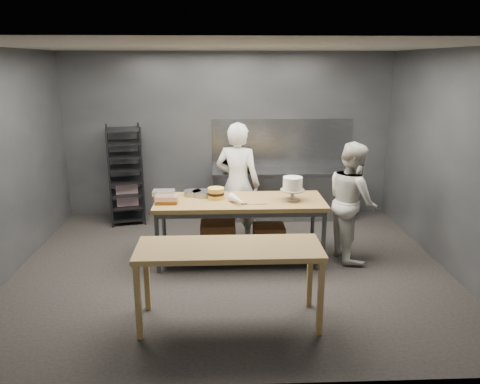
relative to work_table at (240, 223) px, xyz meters
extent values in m
plane|color=black|center=(-0.12, -0.29, -0.57)|extent=(6.00, 6.00, 0.00)
cube|color=#4C4F54|center=(-0.12, 2.21, 0.93)|extent=(6.00, 0.04, 3.00)
cube|color=olive|center=(0.00, -0.02, 0.32)|extent=(2.40, 0.90, 0.06)
cube|color=#47494C|center=(0.00, -0.02, -0.37)|extent=(2.25, 0.75, 0.03)
cylinder|color=#47494C|center=(-1.14, -0.41, -0.14)|extent=(0.06, 0.06, 0.86)
cylinder|color=#47494C|center=(-1.14, 0.37, -0.14)|extent=(0.06, 0.06, 0.86)
cylinder|color=#47494C|center=(1.14, -0.41, -0.14)|extent=(0.06, 0.06, 0.86)
cylinder|color=#47494C|center=(1.14, 0.37, -0.14)|extent=(0.06, 0.06, 0.86)
cube|color=brown|center=(-0.32, 0.03, -0.18)|extent=(0.50, 0.40, 0.35)
cube|color=brown|center=(0.43, 0.03, -0.21)|extent=(0.45, 0.38, 0.30)
cube|color=olive|center=(-0.19, -1.70, 0.30)|extent=(2.00, 0.70, 0.06)
cube|color=olive|center=(-1.14, -2.00, -0.15)|extent=(0.06, 0.06, 0.84)
cube|color=olive|center=(-1.14, -1.40, -0.15)|extent=(0.06, 0.06, 0.84)
cube|color=olive|center=(0.76, -2.00, -0.15)|extent=(0.06, 0.06, 0.84)
cube|color=olive|center=(0.76, -1.40, -0.15)|extent=(0.06, 0.06, 0.84)
cube|color=slate|center=(0.88, 1.89, 0.31)|extent=(2.60, 0.60, 0.04)
cube|color=slate|center=(0.88, 1.89, -0.14)|extent=(2.56, 0.56, 0.86)
cube|color=slate|center=(0.88, 2.19, 0.78)|extent=(2.60, 0.02, 0.90)
cube|color=black|center=(-1.96, 1.81, 0.30)|extent=(0.73, 0.76, 1.75)
cube|color=silver|center=(-1.96, 1.81, -0.03)|extent=(0.42, 0.32, 0.45)
imported|color=white|center=(0.00, 0.69, 0.40)|extent=(0.82, 0.68, 1.94)
imported|color=silver|center=(1.63, 0.03, 0.29)|extent=(0.76, 0.92, 1.73)
imported|color=black|center=(0.04, 1.89, 0.48)|extent=(0.54, 0.37, 0.30)
cylinder|color=#A79C85|center=(0.74, -0.07, 0.36)|extent=(0.20, 0.20, 0.02)
cylinder|color=#A79C85|center=(0.74, -0.07, 0.43)|extent=(0.06, 0.06, 0.12)
cylinder|color=#A79C85|center=(0.74, -0.07, 0.50)|extent=(0.34, 0.34, 0.02)
cylinder|color=white|center=(0.74, -0.07, 0.60)|extent=(0.27, 0.27, 0.18)
cylinder|color=#EBBB4B|center=(-0.34, 0.05, 0.38)|extent=(0.24, 0.24, 0.06)
cylinder|color=black|center=(-0.34, 0.05, 0.43)|extent=(0.24, 0.24, 0.04)
cylinder|color=#EBBB4B|center=(-0.34, 0.05, 0.48)|extent=(0.24, 0.24, 0.06)
cylinder|color=gray|center=(-0.68, 0.23, 0.39)|extent=(0.25, 0.25, 0.07)
cylinder|color=gray|center=(-0.54, 0.20, 0.39)|extent=(0.30, 0.30, 0.07)
cone|color=white|center=(-0.04, -0.24, 0.41)|extent=(0.28, 0.39, 0.12)
cube|color=slate|center=(0.23, -0.25, 0.35)|extent=(0.28, 0.02, 0.00)
cube|color=black|center=(0.05, -0.25, 0.36)|extent=(0.09, 0.02, 0.02)
cube|color=#A26320|center=(-1.02, -0.14, 0.37)|extent=(0.30, 0.20, 0.05)
cube|color=silver|center=(-1.02, -0.14, 0.43)|extent=(0.31, 0.21, 0.06)
cube|color=#A26320|center=(-1.09, 0.13, 0.37)|extent=(0.30, 0.20, 0.05)
cube|color=silver|center=(-1.09, 0.13, 0.43)|extent=(0.31, 0.21, 0.06)
camera|label=1|loc=(-0.27, -6.38, 2.24)|focal=35.00mm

